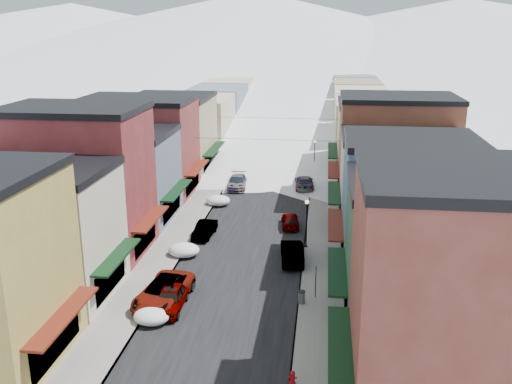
% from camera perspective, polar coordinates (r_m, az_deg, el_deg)
% --- Properties ---
extents(road, '(10.00, 160.00, 0.01)m').
position_cam_1_polar(road, '(85.19, 2.41, 3.81)').
color(road, black).
rests_on(road, ground).
extents(sidewalk_left, '(3.20, 160.00, 0.15)m').
position_cam_1_polar(sidewalk_left, '(85.92, -1.99, 3.97)').
color(sidewalk_left, gray).
rests_on(sidewalk_left, ground).
extents(sidewalk_right, '(3.20, 160.00, 0.15)m').
position_cam_1_polar(sidewalk_right, '(84.93, 6.87, 3.71)').
color(sidewalk_right, gray).
rests_on(sidewalk_right, ground).
extents(curb_left, '(0.10, 160.00, 0.15)m').
position_cam_1_polar(curb_left, '(85.70, -0.96, 3.94)').
color(curb_left, slate).
rests_on(curb_left, ground).
extents(curb_right, '(0.10, 160.00, 0.15)m').
position_cam_1_polar(curb_right, '(84.94, 5.82, 3.74)').
color(curb_right, slate).
rests_on(curb_right, ground).
extents(bldg_l_cream, '(11.30, 8.20, 9.50)m').
position_cam_1_polar(bldg_l_cream, '(42.80, -20.90, -3.77)').
color(bldg_l_cream, beige).
rests_on(bldg_l_cream, ground).
extents(bldg_l_brick_near, '(12.30, 8.20, 12.50)m').
position_cam_1_polar(bldg_l_brick_near, '(49.41, -17.40, 1.05)').
color(bldg_l_brick_near, maroon).
rests_on(bldg_l_brick_near, ground).
extents(bldg_l_grayblue, '(11.30, 9.20, 9.00)m').
position_cam_1_polar(bldg_l_grayblue, '(57.25, -13.39, 1.63)').
color(bldg_l_grayblue, slate).
rests_on(bldg_l_grayblue, ground).
extents(bldg_l_brick_far, '(13.30, 9.20, 11.00)m').
position_cam_1_polar(bldg_l_brick_far, '(65.60, -11.61, 4.52)').
color(bldg_l_brick_far, maroon).
rests_on(bldg_l_brick_far, ground).
extents(bldg_l_tan, '(11.30, 11.20, 10.00)m').
position_cam_1_polar(bldg_l_tan, '(74.79, -8.47, 5.75)').
color(bldg_l_tan, tan).
rests_on(bldg_l_tan, ground).
extents(bldg_r_brick_near, '(12.30, 9.20, 12.50)m').
position_cam_1_polar(bldg_r_brick_near, '(29.64, 20.67, -9.71)').
color(bldg_r_brick_near, maroon).
rests_on(bldg_r_brick_near, ground).
extents(bldg_r_green, '(11.30, 9.20, 9.50)m').
position_cam_1_polar(bldg_r_green, '(38.17, 16.67, -5.81)').
color(bldg_r_green, '#224831').
rests_on(bldg_r_green, ground).
extents(bldg_r_blue, '(11.30, 9.20, 10.50)m').
position_cam_1_polar(bldg_r_blue, '(46.38, 14.97, -1.03)').
color(bldg_r_blue, '#385D80').
rests_on(bldg_r_blue, ground).
extents(bldg_r_cream, '(12.30, 9.20, 9.00)m').
position_cam_1_polar(bldg_r_cream, '(55.22, 14.22, 1.02)').
color(bldg_r_cream, beige).
rests_on(bldg_r_cream, ground).
extents(bldg_r_brick_far, '(13.30, 9.20, 11.50)m').
position_cam_1_polar(bldg_r_brick_far, '(63.67, 13.80, 4.25)').
color(bldg_r_brick_far, brown).
rests_on(bldg_r_brick_far, ground).
extents(bldg_r_tan, '(11.30, 11.20, 9.50)m').
position_cam_1_polar(bldg_r_tan, '(73.51, 12.10, 5.18)').
color(bldg_r_tan, tan).
rests_on(bldg_r_tan, ground).
extents(distant_blocks, '(34.00, 55.00, 8.00)m').
position_cam_1_polar(distant_blocks, '(107.06, 3.44, 8.60)').
color(distant_blocks, gray).
rests_on(distant_blocks, ground).
extents(mountain_ridge, '(670.00, 340.00, 34.00)m').
position_cam_1_polar(mountain_ridge, '(301.15, 2.06, 15.74)').
color(mountain_ridge, silver).
rests_on(mountain_ridge, ground).
extents(overhead_cables, '(16.40, 15.04, 0.04)m').
position_cam_1_polar(overhead_cables, '(71.74, 1.67, 6.44)').
color(overhead_cables, black).
rests_on(overhead_cables, ground).
extents(car_white_suv, '(3.59, 6.48, 1.72)m').
position_cam_1_polar(car_white_suv, '(40.77, -9.24, -9.83)').
color(car_white_suv, '#B9B9BB').
rests_on(car_white_suv, ground).
extents(car_silver_sedan, '(1.94, 4.66, 1.58)m').
position_cam_1_polar(car_silver_sedan, '(39.97, -8.56, -10.47)').
color(car_silver_sedan, '#A7A8AF').
rests_on(car_silver_sedan, ground).
extents(car_dark_hatch, '(1.74, 4.25, 1.37)m').
position_cam_1_polar(car_dark_hatch, '(52.43, -5.15, -3.74)').
color(car_dark_hatch, black).
rests_on(car_dark_hatch, ground).
extents(car_silver_wagon, '(2.47, 5.33, 1.51)m').
position_cam_1_polar(car_silver_wagon, '(67.35, -1.88, 1.00)').
color(car_silver_wagon, '#ABAEB3').
rests_on(car_silver_wagon, ground).
extents(car_green_sedan, '(2.28, 5.16, 1.65)m').
position_cam_1_polar(car_green_sedan, '(46.98, 3.63, -6.00)').
color(car_green_sedan, black).
rests_on(car_green_sedan, ground).
extents(car_gray_suv, '(2.08, 4.16, 1.36)m').
position_cam_1_polar(car_gray_suv, '(54.77, 3.45, -2.81)').
color(car_gray_suv, gray).
rests_on(car_gray_suv, ground).
extents(car_black_sedan, '(2.59, 5.51, 1.55)m').
position_cam_1_polar(car_black_sedan, '(67.29, 4.84, 0.96)').
color(car_black_sedan, black).
rests_on(car_black_sedan, ground).
extents(car_lane_silver, '(1.94, 4.65, 1.58)m').
position_cam_1_polar(car_lane_silver, '(80.48, 1.72, 3.62)').
color(car_lane_silver, '#A7ABB0').
rests_on(car_lane_silver, ground).
extents(car_lane_white, '(3.29, 6.01, 1.59)m').
position_cam_1_polar(car_lane_white, '(99.23, 3.65, 6.09)').
color(car_lane_white, silver).
rests_on(car_lane_white, ground).
extents(fire_hydrant, '(0.48, 0.36, 0.82)m').
position_cam_1_polar(fire_hydrant, '(32.24, 3.67, -18.10)').
color(fire_hydrant, '#A40813').
rests_on(fire_hydrant, sidewalk_right).
extents(parking_sign, '(0.07, 0.32, 2.36)m').
position_cam_1_polar(parking_sign, '(40.69, 5.99, -8.70)').
color(parking_sign, black).
rests_on(parking_sign, sidewalk_right).
extents(trash_can, '(0.53, 0.53, 0.91)m').
position_cam_1_polar(trash_can, '(40.23, 4.56, -10.42)').
color(trash_can, slate).
rests_on(trash_can, sidewalk_right).
extents(streetlamp_near, '(0.35, 0.35, 4.26)m').
position_cam_1_polar(streetlamp_near, '(48.98, 5.09, -2.56)').
color(streetlamp_near, black).
rests_on(streetlamp_near, sidewalk_right).
extents(streetlamp_far, '(0.34, 0.34, 4.07)m').
position_cam_1_polar(streetlamp_far, '(74.84, 5.88, 4.06)').
color(streetlamp_far, black).
rests_on(streetlamp_far, sidewalk_right).
extents(snow_pile_near, '(2.40, 2.68, 1.02)m').
position_cam_1_polar(snow_pile_near, '(38.67, -10.29, -12.06)').
color(snow_pile_near, white).
rests_on(snow_pile_near, ground).
extents(snow_pile_mid, '(2.62, 2.81, 1.11)m').
position_cam_1_polar(snow_pile_mid, '(48.44, -7.17, -5.76)').
color(snow_pile_mid, white).
rests_on(snow_pile_mid, ground).
extents(snow_pile_far, '(2.60, 2.80, 1.10)m').
position_cam_1_polar(snow_pile_far, '(61.24, -3.78, -0.85)').
color(snow_pile_far, white).
rests_on(snow_pile_far, ground).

